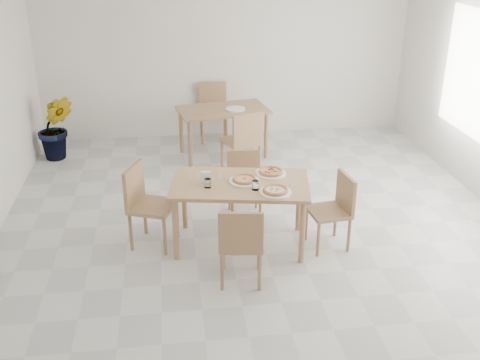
{
  "coord_description": "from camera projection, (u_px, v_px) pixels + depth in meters",
  "views": [
    {
      "loc": [
        -0.96,
        -5.56,
        3.24
      ],
      "look_at": [
        -0.25,
        -0.18,
        0.78
      ],
      "focal_mm": 42.0,
      "sensor_mm": 36.0,
      "label": 1
    }
  ],
  "objects": [
    {
      "name": "pizza_mushroom",
      "position": [
        275.0,
        190.0,
        5.73
      ],
      "size": [
        0.34,
        0.34,
        0.03
      ],
      "rotation": [
        0.0,
        0.0,
        -0.4
      ],
      "color": "tan",
      "rests_on": "plate_mushroom"
    },
    {
      "name": "napkin_holder",
      "position": [
        206.0,
        177.0,
        5.95
      ],
      "size": [
        0.12,
        0.07,
        0.13
      ],
      "rotation": [
        0.0,
        0.0,
        -0.1
      ],
      "color": "silver",
      "rests_on": "main_table"
    },
    {
      "name": "chair_south",
      "position": [
        241.0,
        241.0,
        5.37
      ],
      "size": [
        0.48,
        0.48,
        0.85
      ],
      "rotation": [
        0.0,
        0.0,
        3.0
      ],
      "color": "#A27C51",
      "rests_on": "ground"
    },
    {
      "name": "chair_west",
      "position": [
        145.0,
        200.0,
        6.08
      ],
      "size": [
        0.59,
        0.59,
        0.92
      ],
      "rotation": [
        0.0,
        0.0,
        1.2
      ],
      "color": "#A27C51",
      "rests_on": "ground"
    },
    {
      "name": "chair_north",
      "position": [
        244.0,
        178.0,
        6.79
      ],
      "size": [
        0.4,
        0.4,
        0.79
      ],
      "rotation": [
        0.0,
        0.0,
        -0.02
      ],
      "color": "#A27C51",
      "rests_on": "ground"
    },
    {
      "name": "plate_empty",
      "position": [
        235.0,
        109.0,
        8.36
      ],
      "size": [
        0.29,
        0.29,
        0.02
      ],
      "primitive_type": "cylinder",
      "color": "white",
      "rests_on": "second_table"
    },
    {
      "name": "pizza_margherita",
      "position": [
        244.0,
        179.0,
        5.98
      ],
      "size": [
        0.3,
        0.3,
        0.03
      ],
      "rotation": [
        0.0,
        0.0,
        -0.21
      ],
      "color": "tan",
      "rests_on": "plate_margherita"
    },
    {
      "name": "fork_a",
      "position": [
        219.0,
        175.0,
        6.14
      ],
      "size": [
        0.02,
        0.19,
        0.01
      ],
      "primitive_type": "cube",
      "rotation": [
        0.0,
        0.0,
        -0.02
      ],
      "color": "silver",
      "rests_on": "main_table"
    },
    {
      "name": "chair_back_n",
      "position": [
        213.0,
        107.0,
        9.19
      ],
      "size": [
        0.47,
        0.47,
        0.92
      ],
      "rotation": [
        0.0,
        0.0,
        -0.03
      ],
      "color": "#A27C51",
      "rests_on": "ground"
    },
    {
      "name": "chair_east",
      "position": [
        336.0,
        206.0,
        6.06
      ],
      "size": [
        0.46,
        0.46,
        0.84
      ],
      "rotation": [
        0.0,
        0.0,
        -1.44
      ],
      "color": "#A27C51",
      "rests_on": "ground"
    },
    {
      "name": "plate_pepperoni",
      "position": [
        271.0,
        173.0,
        6.17
      ],
      "size": [
        0.33,
        0.33,
        0.02
      ],
      "primitive_type": "cylinder",
      "color": "white",
      "rests_on": "main_table"
    },
    {
      "name": "pizza_pepperoni",
      "position": [
        271.0,
        171.0,
        6.16
      ],
      "size": [
        0.35,
        0.35,
        0.03
      ],
      "rotation": [
        0.0,
        0.0,
        0.37
      ],
      "color": "tan",
      "rests_on": "plate_pepperoni"
    },
    {
      "name": "fork_b",
      "position": [
        294.0,
        183.0,
        5.96
      ],
      "size": [
        0.12,
        0.16,
        0.01
      ],
      "primitive_type": "cube",
      "rotation": [
        0.0,
        0.0,
        -0.6
      ],
      "color": "silver",
      "rests_on": "main_table"
    },
    {
      "name": "plate_mushroom",
      "position": [
        275.0,
        192.0,
        5.74
      ],
      "size": [
        0.33,
        0.33,
        0.02
      ],
      "primitive_type": "cylinder",
      "color": "white",
      "rests_on": "main_table"
    },
    {
      "name": "plate_margherita",
      "position": [
        244.0,
        181.0,
        5.98
      ],
      "size": [
        0.33,
        0.33,
        0.02
      ],
      "primitive_type": "cylinder",
      "color": "white",
      "rests_on": "main_table"
    },
    {
      "name": "tumbler_b",
      "position": [
        255.0,
        185.0,
        5.8
      ],
      "size": [
        0.07,
        0.07,
        0.1
      ],
      "primitive_type": "cylinder",
      "color": "white",
      "rests_on": "main_table"
    },
    {
      "name": "second_table",
      "position": [
        223.0,
        115.0,
        8.44
      ],
      "size": [
        1.43,
        0.97,
        0.75
      ],
      "rotation": [
        0.0,
        0.0,
        0.18
      ],
      "color": "#A27C51",
      "rests_on": "ground"
    },
    {
      "name": "potted_plant",
      "position": [
        56.0,
        128.0,
        8.39
      ],
      "size": [
        0.6,
        0.51,
        0.99
      ],
      "primitive_type": "imported",
      "rotation": [
        0.0,
        0.0,
        0.14
      ],
      "color": "#3A6F21",
      "rests_on": "ground"
    },
    {
      "name": "tumbler_a",
      "position": [
        208.0,
        183.0,
        5.84
      ],
      "size": [
        0.07,
        0.07,
        0.1
      ],
      "primitive_type": "cylinder",
      "color": "white",
      "rests_on": "main_table"
    },
    {
      "name": "main_table",
      "position": [
        240.0,
        190.0,
        6.01
      ],
      "size": [
        1.58,
        1.07,
        0.75
      ],
      "rotation": [
        0.0,
        0.0,
        -0.18
      ],
      "color": "tan",
      "rests_on": "ground"
    },
    {
      "name": "chair_back_s",
      "position": [
        244.0,
        139.0,
        7.82
      ],
      "size": [
        0.6,
        0.6,
        0.93
      ],
      "rotation": [
        0.0,
        0.0,
        3.51
      ],
      "color": "#A27C51",
      "rests_on": "ground"
    }
  ]
}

